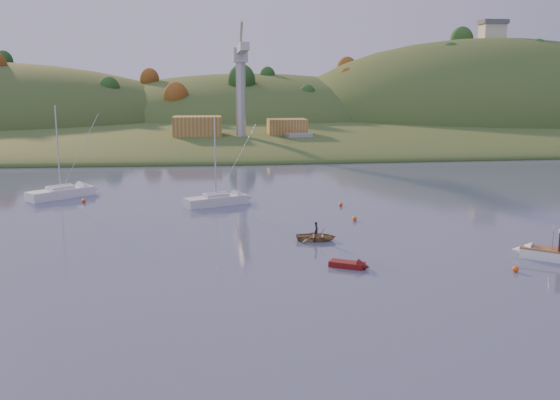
{
  "coord_description": "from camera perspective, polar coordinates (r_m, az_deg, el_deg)",
  "views": [
    {
      "loc": [
        -5.16,
        -22.71,
        15.13
      ],
      "look_at": [
        1.63,
        37.61,
        3.55
      ],
      "focal_mm": 40.0,
      "sensor_mm": 36.0,
      "label": 1
    }
  ],
  "objects": [
    {
      "name": "far_shore",
      "position": [
        253.21,
        -5.28,
        7.33
      ],
      "size": [
        620.0,
        220.0,
        1.5
      ],
      "primitive_type": "cube",
      "color": "#2F471C",
      "rests_on": "ground"
    },
    {
      "name": "shore_slope",
      "position": [
        188.39,
        -4.86,
        6.16
      ],
      "size": [
        640.0,
        150.0,
        7.0
      ],
      "primitive_type": "ellipsoid",
      "color": "#2F471C",
      "rests_on": "ground"
    },
    {
      "name": "hill_center",
      "position": [
        233.69,
        -2.71,
        7.08
      ],
      "size": [
        140.0,
        120.0,
        36.0
      ],
      "primitive_type": "ellipsoid",
      "color": "#2F471C",
      "rests_on": "ground"
    },
    {
      "name": "hill_right",
      "position": [
        240.12,
        18.38,
        6.64
      ],
      "size": [
        150.0,
        130.0,
        60.0
      ],
      "primitive_type": "ellipsoid",
      "color": "#2F471C",
      "rests_on": "ground"
    },
    {
      "name": "hilltop_house",
      "position": [
        240.34,
        18.86,
        14.6
      ],
      "size": [
        9.0,
        7.0,
        6.45
      ],
      "color": "beige",
      "rests_on": "hill_right"
    },
    {
      "name": "hillside_trees",
      "position": [
        208.32,
        -5.01,
        6.6
      ],
      "size": [
        280.0,
        50.0,
        32.0
      ],
      "primitive_type": null,
      "color": "#244A1A",
      "rests_on": "ground"
    },
    {
      "name": "wharf",
      "position": [
        145.73,
        -2.4,
        5.31
      ],
      "size": [
        42.0,
        16.0,
        2.4
      ],
      "primitive_type": "cube",
      "color": "slate",
      "rests_on": "ground"
    },
    {
      "name": "shed_west",
      "position": [
        146.1,
        -7.57,
        6.65
      ],
      "size": [
        11.0,
        8.0,
        4.8
      ],
      "primitive_type": "cube",
      "color": "olive",
      "rests_on": "wharf"
    },
    {
      "name": "shed_east",
      "position": [
        148.22,
        0.64,
        6.65
      ],
      "size": [
        9.0,
        7.0,
        4.0
      ],
      "primitive_type": "cube",
      "color": "olive",
      "rests_on": "wharf"
    },
    {
      "name": "dock_crane",
      "position": [
        141.3,
        -3.59,
        11.61
      ],
      "size": [
        3.2,
        28.0,
        20.3
      ],
      "color": "#B7B7BC",
      "rests_on": "wharf"
    },
    {
      "name": "fishing_boat",
      "position": [
        58.67,
        23.23,
        -4.21
      ],
      "size": [
        5.66,
        5.03,
        3.7
      ],
      "rotation": [
        0.0,
        0.0,
        2.47
      ],
      "color": "white",
      "rests_on": "ground"
    },
    {
      "name": "sailboat_near",
      "position": [
        87.0,
        -19.41,
        0.68
      ],
      "size": [
        8.2,
        7.78,
        12.07
      ],
      "rotation": [
        0.0,
        0.0,
        0.74
      ],
      "color": "white",
      "rests_on": "ground"
    },
    {
      "name": "sailboat_far",
      "position": [
        77.77,
        -5.87,
        0.06
      ],
      "size": [
        8.13,
        5.41,
        10.9
      ],
      "rotation": [
        0.0,
        0.0,
        0.43
      ],
      "color": "silver",
      "rests_on": "ground"
    },
    {
      "name": "canoe",
      "position": [
        60.34,
        3.34,
        -3.34
      ],
      "size": [
        4.22,
        3.27,
        0.8
      ],
      "primitive_type": "imported",
      "rotation": [
        0.0,
        0.0,
        1.44
      ],
      "color": "#927B51",
      "rests_on": "ground"
    },
    {
      "name": "paddler",
      "position": [
        60.25,
        3.34,
        -2.98
      ],
      "size": [
        0.45,
        0.62,
        1.58
      ],
      "primitive_type": "imported",
      "rotation": [
        0.0,
        0.0,
        1.44
      ],
      "color": "black",
      "rests_on": "ground"
    },
    {
      "name": "red_tender",
      "position": [
        51.89,
        6.84,
        -5.95
      ],
      "size": [
        3.51,
        2.65,
        1.15
      ],
      "rotation": [
        0.0,
        0.0,
        -0.51
      ],
      "color": "#63110E",
      "rests_on": "ground"
    },
    {
      "name": "work_vessel",
      "position": [
        142.82,
        1.73,
        5.22
      ],
      "size": [
        14.41,
        7.72,
        3.52
      ],
      "rotation": [
        0.0,
        0.0,
        0.22
      ],
      "color": "slate",
      "rests_on": "ground"
    },
    {
      "name": "buoy_0",
      "position": [
        53.98,
        20.75,
        -5.92
      ],
      "size": [
        0.5,
        0.5,
        0.5
      ],
      "primitive_type": "sphere",
      "color": "#E8540C",
      "rests_on": "ground"
    },
    {
      "name": "buoy_1",
      "position": [
        69.15,
        6.84,
        -1.7
      ],
      "size": [
        0.5,
        0.5,
        0.5
      ],
      "primitive_type": "sphere",
      "color": "#E8540C",
      "rests_on": "ground"
    },
    {
      "name": "buoy_3",
      "position": [
        82.69,
        -17.5,
        -0.07
      ],
      "size": [
        0.5,
        0.5,
        0.5
      ],
      "primitive_type": "sphere",
      "color": "#E8540C",
      "rests_on": "ground"
    },
    {
      "name": "buoy_4",
      "position": [
        76.93,
        5.58,
        -0.4
      ],
      "size": [
        0.5,
        0.5,
        0.5
      ],
      "primitive_type": "sphere",
      "color": "#E8540C",
      "rests_on": "ground"
    }
  ]
}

